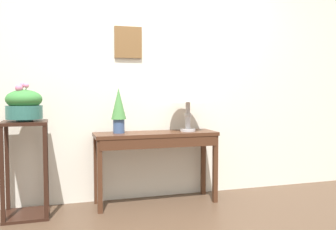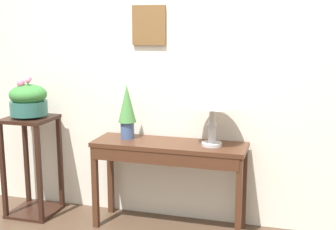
{
  "view_description": "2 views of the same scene",
  "coord_description": "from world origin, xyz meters",
  "px_view_note": "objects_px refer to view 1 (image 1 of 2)",
  "views": [
    {
      "loc": [
        -1.01,
        -2.36,
        1.14
      ],
      "look_at": [
        0.08,
        1.17,
        0.9
      ],
      "focal_mm": 39.1,
      "sensor_mm": 36.0,
      "label": 1
    },
    {
      "loc": [
        0.92,
        -2.2,
        1.66
      ],
      "look_at": [
        -0.05,
        1.16,
        0.96
      ],
      "focal_mm": 48.65,
      "sensor_mm": 36.0,
      "label": 2
    }
  ],
  "objects_px": {
    "console_table": "(157,143)",
    "pedestal_stand_left": "(26,169)",
    "planter_bowl_wide": "(24,105)",
    "table_lamp": "(188,94)",
    "potted_plant_on_console": "(119,108)"
  },
  "relations": [
    {
      "from": "console_table",
      "to": "pedestal_stand_left",
      "type": "relative_size",
      "value": 1.41
    },
    {
      "from": "console_table",
      "to": "planter_bowl_wide",
      "type": "xyz_separation_m",
      "value": [
        -1.24,
        -0.02,
        0.4
      ]
    },
    {
      "from": "table_lamp",
      "to": "planter_bowl_wide",
      "type": "bearing_deg",
      "value": -178.35
    },
    {
      "from": "table_lamp",
      "to": "potted_plant_on_console",
      "type": "distance_m",
      "value": 0.73
    },
    {
      "from": "planter_bowl_wide",
      "to": "console_table",
      "type": "bearing_deg",
      "value": 1.03
    },
    {
      "from": "table_lamp",
      "to": "planter_bowl_wide",
      "type": "relative_size",
      "value": 1.42
    },
    {
      "from": "planter_bowl_wide",
      "to": "potted_plant_on_console",
      "type": "bearing_deg",
      "value": 5.44
    },
    {
      "from": "table_lamp",
      "to": "planter_bowl_wide",
      "type": "xyz_separation_m",
      "value": [
        -1.58,
        -0.05,
        -0.09
      ]
    },
    {
      "from": "table_lamp",
      "to": "pedestal_stand_left",
      "type": "bearing_deg",
      "value": -178.36
    },
    {
      "from": "pedestal_stand_left",
      "to": "table_lamp",
      "type": "bearing_deg",
      "value": 1.64
    },
    {
      "from": "table_lamp",
      "to": "pedestal_stand_left",
      "type": "xyz_separation_m",
      "value": [
        -1.58,
        -0.05,
        -0.68
      ]
    },
    {
      "from": "console_table",
      "to": "table_lamp",
      "type": "distance_m",
      "value": 0.6
    },
    {
      "from": "console_table",
      "to": "pedestal_stand_left",
      "type": "bearing_deg",
      "value": -178.99
    },
    {
      "from": "planter_bowl_wide",
      "to": "pedestal_stand_left",
      "type": "bearing_deg",
      "value": 44.49
    },
    {
      "from": "pedestal_stand_left",
      "to": "planter_bowl_wide",
      "type": "height_order",
      "value": "planter_bowl_wide"
    }
  ]
}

